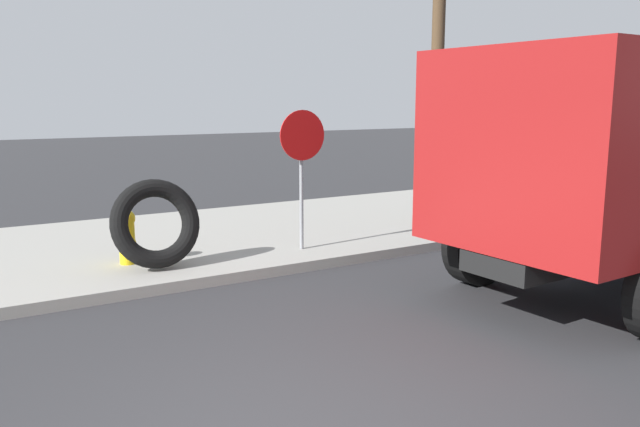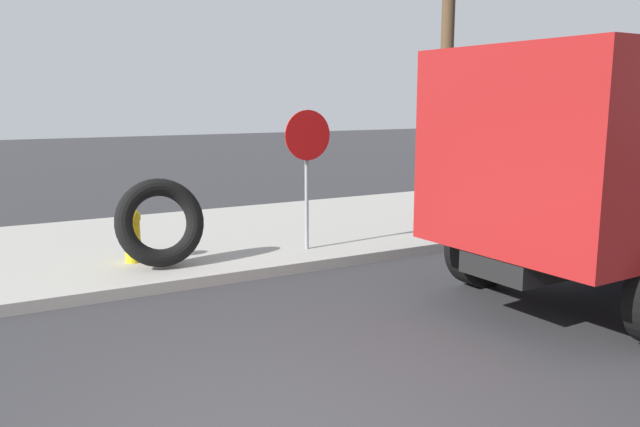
# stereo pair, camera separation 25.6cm
# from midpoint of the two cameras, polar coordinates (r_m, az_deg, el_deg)

# --- Properties ---
(sidewalk_curb) EXTENTS (36.00, 5.00, 0.15)m
(sidewalk_curb) POSITION_cam_midpoint_polar(r_m,az_deg,el_deg) (10.68, -18.59, -3.21)
(sidewalk_curb) COLOR #99968E
(sidewalk_curb) RESTS_ON ground
(fire_hydrant) EXTENTS (0.26, 0.58, 0.78)m
(fire_hydrant) POSITION_cam_midpoint_polar(r_m,az_deg,el_deg) (9.41, -15.70, -1.76)
(fire_hydrant) COLOR yellow
(fire_hydrant) RESTS_ON sidewalk_curb
(loose_tire) EXTENTS (1.24, 0.57, 1.25)m
(loose_tire) POSITION_cam_midpoint_polar(r_m,az_deg,el_deg) (9.00, -13.33, -0.80)
(loose_tire) COLOR black
(loose_tire) RESTS_ON sidewalk_curb
(stop_sign) EXTENTS (0.76, 0.08, 2.14)m
(stop_sign) POSITION_cam_midpoint_polar(r_m,az_deg,el_deg) (9.70, -0.39, 5.39)
(stop_sign) COLOR gray
(stop_sign) RESTS_ON sidewalk_curb
(bare_tree) EXTENTS (0.93, 0.93, 5.64)m
(bare_tree) POSITION_cam_midpoint_polar(r_m,az_deg,el_deg) (12.01, 11.91, 12.98)
(bare_tree) COLOR #4C3823
(bare_tree) RESTS_ON sidewalk_curb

